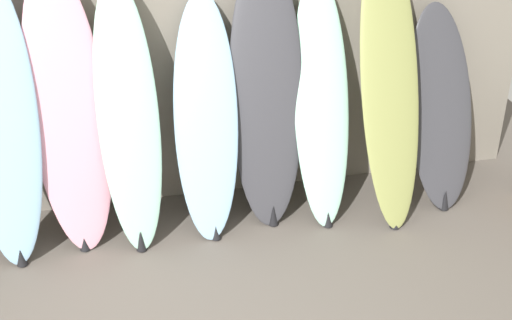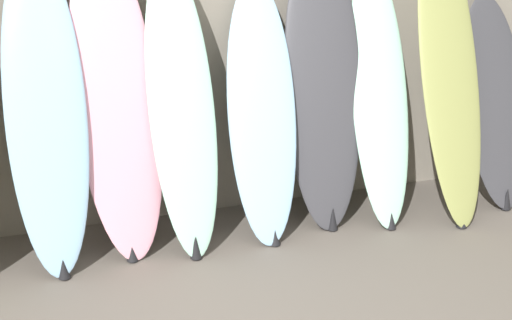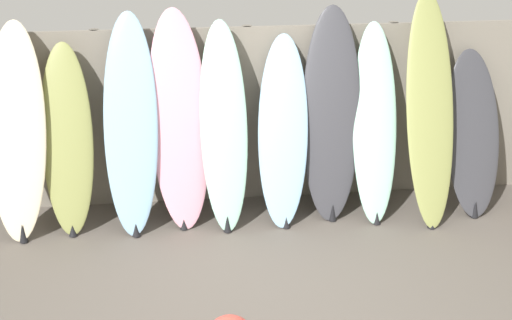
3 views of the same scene
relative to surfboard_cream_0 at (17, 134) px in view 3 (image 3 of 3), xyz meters
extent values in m
plane|color=#5B544C|center=(2.16, -1.56, -0.97)|extent=(7.68, 7.68, 0.00)
cube|color=gray|center=(2.16, 0.44, -0.07)|extent=(6.08, 0.04, 1.80)
cylinder|color=#6C655B|center=(0.72, 0.48, -0.07)|extent=(0.10, 0.10, 1.80)
cylinder|color=#6C655B|center=(2.16, 0.48, -0.07)|extent=(0.10, 0.10, 1.80)
cylinder|color=#6C655B|center=(3.60, 0.48, -0.07)|extent=(0.10, 0.10, 1.80)
ellipsoid|color=beige|center=(0.00, 0.00, 0.01)|extent=(0.62, 0.77, 1.96)
cone|color=black|center=(0.00, -0.30, -0.87)|extent=(0.08, 0.08, 0.18)
ellipsoid|color=olive|center=(0.44, 0.03, -0.09)|extent=(0.48, 0.62, 1.75)
cone|color=black|center=(0.44, -0.23, -0.91)|extent=(0.08, 0.08, 0.11)
ellipsoid|color=#8CB7D6|center=(1.03, -0.01, 0.04)|extent=(0.55, 0.72, 2.02)
cone|color=black|center=(1.03, -0.30, -0.90)|extent=(0.08, 0.08, 0.13)
ellipsoid|color=pink|center=(1.48, 0.04, 0.05)|extent=(0.61, 0.64, 2.03)
cone|color=black|center=(1.48, -0.21, -0.90)|extent=(0.08, 0.08, 0.11)
ellipsoid|color=#9ED6BC|center=(1.89, -0.02, -0.01)|extent=(0.46, 0.68, 1.92)
cone|color=black|center=(1.89, -0.31, -0.88)|extent=(0.08, 0.08, 0.16)
ellipsoid|color=#8CB7D6|center=(2.46, 0.02, -0.09)|extent=(0.56, 0.77, 1.76)
cone|color=black|center=(2.46, -0.28, -0.90)|extent=(0.08, 0.08, 0.11)
ellipsoid|color=#38383D|center=(2.93, 0.07, 0.04)|extent=(0.62, 0.67, 2.02)
cone|color=black|center=(2.93, -0.19, -0.87)|extent=(0.08, 0.08, 0.17)
ellipsoid|color=#9ED6BC|center=(3.34, 0.01, -0.04)|extent=(0.47, 0.75, 1.86)
cone|color=black|center=(3.34, -0.30, -0.90)|extent=(0.08, 0.08, 0.12)
ellipsoid|color=olive|center=(3.85, -0.08, 0.10)|extent=(0.47, 0.84, 2.14)
cone|color=black|center=(3.85, -0.44, -0.90)|extent=(0.08, 0.08, 0.11)
ellipsoid|color=#38383D|center=(4.34, 0.01, -0.18)|extent=(0.55, 0.68, 1.57)
cone|color=black|center=(4.34, -0.28, -0.88)|extent=(0.08, 0.08, 0.17)
camera|label=1|loc=(1.79, -4.71, 2.20)|focal=50.00mm
camera|label=2|loc=(1.01, -4.43, 1.41)|focal=50.00mm
camera|label=3|loc=(1.52, -6.24, 2.37)|focal=50.00mm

